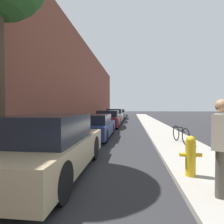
# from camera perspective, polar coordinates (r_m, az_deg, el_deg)

# --- Properties ---
(ground_plane) EXTENTS (120.00, 120.00, 0.00)m
(ground_plane) POSITION_cam_1_polar(r_m,az_deg,el_deg) (14.22, 2.23, -4.99)
(ground_plane) COLOR #28282B
(sidewalk_left) EXTENTS (2.00, 52.00, 0.12)m
(sidewalk_left) POSITION_cam_1_polar(r_m,az_deg,el_deg) (14.70, -9.16, -4.56)
(sidewalk_left) COLOR #9E998E
(sidewalk_left) RESTS_ON ground
(sidewalk_right) EXTENTS (2.00, 52.00, 0.12)m
(sidewalk_right) POSITION_cam_1_polar(r_m,az_deg,el_deg) (14.30, 13.93, -4.75)
(sidewalk_right) COLOR #9E998E
(sidewalk_right) RESTS_ON ground
(building_facade_left) EXTENTS (0.70, 52.00, 8.44)m
(building_facade_left) POSITION_cam_1_polar(r_m,az_deg,el_deg) (15.26, -14.21, 11.30)
(building_facade_left) COLOR brown
(building_facade_left) RESTS_ON ground
(parked_car_champagne) EXTENTS (1.71, 4.17, 1.43)m
(parked_car_champagne) POSITION_cam_1_polar(r_m,az_deg,el_deg) (4.66, -18.63, -10.06)
(parked_car_champagne) COLOR black
(parked_car_champagne) RESTS_ON ground
(parked_car_navy) EXTENTS (1.80, 4.43, 1.23)m
(parked_car_navy) POSITION_cam_1_polar(r_m,az_deg,el_deg) (9.64, -5.70, -4.52)
(parked_car_navy) COLOR black
(parked_car_navy) RESTS_ON ground
(parked_car_maroon) EXTENTS (1.79, 3.91, 1.35)m
(parked_car_maroon) POSITION_cam_1_polar(r_m,az_deg,el_deg) (14.59, -1.12, -2.27)
(parked_car_maroon) COLOR black
(parked_car_maroon) RESTS_ON ground
(parked_car_white) EXTENTS (1.74, 4.29, 1.42)m
(parked_car_white) POSITION_cam_1_polar(r_m,az_deg,el_deg) (19.96, 0.85, -1.15)
(parked_car_white) COLOR black
(parked_car_white) RESTS_ON ground
(parked_car_grey) EXTENTS (1.79, 4.69, 1.32)m
(parked_car_grey) POSITION_cam_1_polar(r_m,az_deg,el_deg) (25.54, 2.18, -0.68)
(parked_car_grey) COLOR black
(parked_car_grey) RESTS_ON ground
(fire_hydrant) EXTENTS (0.46, 0.21, 0.87)m
(fire_hydrant) POSITION_cam_1_polar(r_m,az_deg,el_deg) (4.39, 23.38, -12.32)
(fire_hydrant) COLOR gold
(fire_hydrant) RESTS_ON sidewalk_right
(pedestrian) EXTENTS (0.43, 0.50, 1.62)m
(pedestrian) POSITION_cam_1_polar(r_m,az_deg,el_deg) (3.58, 31.03, -7.97)
(pedestrian) COLOR #4C473D
(pedestrian) RESTS_ON sidewalk_right
(bicycle) EXTENTS (0.44, 1.64, 0.67)m
(bicycle) POSITION_cam_1_polar(r_m,az_deg,el_deg) (8.22, 20.66, -6.56)
(bicycle) COLOR black
(bicycle) RESTS_ON sidewalk_right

